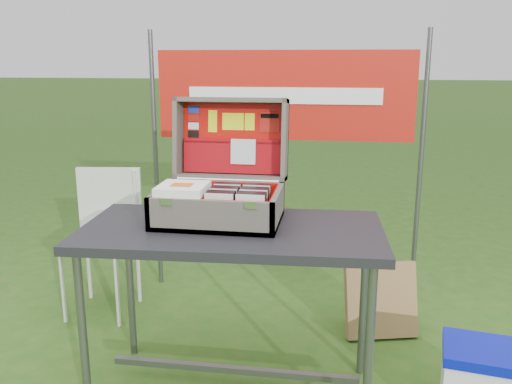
% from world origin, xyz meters
% --- Properties ---
extents(ground, '(80.00, 80.00, 0.00)m').
position_xyz_m(ground, '(0.00, 0.00, 0.00)').
color(ground, '#265616').
rests_on(ground, ground).
extents(table, '(1.33, 0.71, 0.81)m').
position_xyz_m(table, '(-0.10, -0.10, 0.41)').
color(table, black).
rests_on(table, ground).
extents(table_top, '(1.33, 0.71, 0.04)m').
position_xyz_m(table_top, '(-0.10, -0.10, 0.79)').
color(table_top, black).
rests_on(table_top, ground).
extents(table_leg_fl, '(0.04, 0.04, 0.77)m').
position_xyz_m(table_leg_fl, '(-0.69, -0.36, 0.39)').
color(table_leg_fl, '#59595B').
rests_on(table_leg_fl, ground).
extents(table_leg_fr, '(0.04, 0.04, 0.77)m').
position_xyz_m(table_leg_fr, '(0.49, -0.36, 0.39)').
color(table_leg_fr, '#59595B').
rests_on(table_leg_fr, ground).
extents(table_leg_bl, '(0.04, 0.04, 0.77)m').
position_xyz_m(table_leg_bl, '(-0.69, 0.17, 0.39)').
color(table_leg_bl, '#59595B').
rests_on(table_leg_bl, ground).
extents(table_leg_br, '(0.04, 0.04, 0.77)m').
position_xyz_m(table_leg_br, '(0.49, 0.17, 0.39)').
color(table_leg_br, '#59595B').
rests_on(table_leg_br, ground).
extents(table_brace, '(1.15, 0.03, 0.03)m').
position_xyz_m(table_brace, '(-0.10, -0.10, 0.12)').
color(table_brace, '#59595B').
rests_on(table_brace, ground).
extents(suitcase, '(0.55, 0.55, 0.52)m').
position_xyz_m(suitcase, '(-0.17, 0.04, 1.08)').
color(suitcase, '#60584D').
rests_on(suitcase, table).
extents(suitcase_base_bottom, '(0.55, 0.39, 0.02)m').
position_xyz_m(suitcase_base_bottom, '(-0.17, -0.02, 0.82)').
color(suitcase_base_bottom, '#60584D').
rests_on(suitcase_base_bottom, table_top).
extents(suitcase_base_wall_front, '(0.55, 0.02, 0.15)m').
position_xyz_m(suitcase_base_wall_front, '(-0.17, -0.21, 0.89)').
color(suitcase_base_wall_front, '#60584D').
rests_on(suitcase_base_wall_front, table_top).
extents(suitcase_base_wall_back, '(0.55, 0.02, 0.15)m').
position_xyz_m(suitcase_base_wall_back, '(-0.17, 0.16, 0.89)').
color(suitcase_base_wall_back, '#60584D').
rests_on(suitcase_base_wall_back, table_top).
extents(suitcase_base_wall_left, '(0.02, 0.39, 0.15)m').
position_xyz_m(suitcase_base_wall_left, '(-0.43, -0.02, 0.89)').
color(suitcase_base_wall_left, '#60584D').
rests_on(suitcase_base_wall_left, table_top).
extents(suitcase_base_wall_right, '(0.02, 0.39, 0.15)m').
position_xyz_m(suitcase_base_wall_right, '(0.09, -0.02, 0.89)').
color(suitcase_base_wall_right, '#60584D').
rests_on(suitcase_base_wall_right, table_top).
extents(suitcase_liner_floor, '(0.50, 0.35, 0.01)m').
position_xyz_m(suitcase_liner_floor, '(-0.17, -0.02, 0.84)').
color(suitcase_liner_floor, red).
rests_on(suitcase_liner_floor, suitcase_base_bottom).
extents(suitcase_latch_left, '(0.05, 0.01, 0.03)m').
position_xyz_m(suitcase_latch_left, '(-0.35, -0.22, 0.95)').
color(suitcase_latch_left, silver).
rests_on(suitcase_latch_left, suitcase_base_wall_front).
extents(suitcase_latch_right, '(0.05, 0.01, 0.03)m').
position_xyz_m(suitcase_latch_right, '(0.01, -0.22, 0.95)').
color(suitcase_latch_right, silver).
rests_on(suitcase_latch_right, suitcase_base_wall_front).
extents(suitcase_hinge, '(0.49, 0.02, 0.02)m').
position_xyz_m(suitcase_hinge, '(-0.17, 0.17, 0.96)').
color(suitcase_hinge, silver).
rests_on(suitcase_hinge, suitcase_base_wall_back).
extents(suitcase_lid_back, '(0.55, 0.07, 0.39)m').
position_xyz_m(suitcase_lid_back, '(-0.17, 0.33, 1.14)').
color(suitcase_lid_back, '#60584D').
rests_on(suitcase_lid_back, suitcase_base_wall_back).
extents(suitcase_lid_rim_far, '(0.55, 0.15, 0.04)m').
position_xyz_m(suitcase_lid_rim_far, '(-0.17, 0.29, 1.33)').
color(suitcase_lid_rim_far, '#60584D').
rests_on(suitcase_lid_rim_far, suitcase_lid_back).
extents(suitcase_lid_rim_near, '(0.55, 0.15, 0.04)m').
position_xyz_m(suitcase_lid_rim_near, '(-0.17, 0.24, 0.96)').
color(suitcase_lid_rim_near, '#60584D').
rests_on(suitcase_lid_rim_near, suitcase_lid_back).
extents(suitcase_lid_rim_left, '(0.02, 0.19, 0.41)m').
position_xyz_m(suitcase_lid_rim_left, '(-0.43, 0.27, 1.14)').
color(suitcase_lid_rim_left, '#60584D').
rests_on(suitcase_lid_rim_left, suitcase_lid_back).
extents(suitcase_lid_rim_right, '(0.02, 0.19, 0.41)m').
position_xyz_m(suitcase_lid_rim_right, '(0.09, 0.27, 1.14)').
color(suitcase_lid_rim_right, '#60584D').
rests_on(suitcase_lid_rim_right, suitcase_lid_back).
extents(suitcase_lid_liner, '(0.50, 0.05, 0.34)m').
position_xyz_m(suitcase_lid_liner, '(-0.17, 0.32, 1.14)').
color(suitcase_lid_liner, red).
rests_on(suitcase_lid_liner, suitcase_lid_back).
extents(suitcase_liner_wall_front, '(0.50, 0.01, 0.12)m').
position_xyz_m(suitcase_liner_wall_front, '(-0.17, -0.20, 0.90)').
color(suitcase_liner_wall_front, red).
rests_on(suitcase_liner_wall_front, suitcase_base_bottom).
extents(suitcase_liner_wall_back, '(0.50, 0.01, 0.12)m').
position_xyz_m(suitcase_liner_wall_back, '(-0.17, 0.15, 0.90)').
color(suitcase_liner_wall_back, red).
rests_on(suitcase_liner_wall_back, suitcase_base_bottom).
extents(suitcase_liner_wall_left, '(0.01, 0.35, 0.12)m').
position_xyz_m(suitcase_liner_wall_left, '(-0.42, -0.02, 0.90)').
color(suitcase_liner_wall_left, red).
rests_on(suitcase_liner_wall_left, suitcase_base_bottom).
extents(suitcase_liner_wall_right, '(0.01, 0.35, 0.12)m').
position_xyz_m(suitcase_liner_wall_right, '(0.08, -0.02, 0.90)').
color(suitcase_liner_wall_right, red).
rests_on(suitcase_liner_wall_right, suitcase_base_bottom).
extents(suitcase_lid_pocket, '(0.48, 0.05, 0.16)m').
position_xyz_m(suitcase_lid_pocket, '(-0.17, 0.29, 1.05)').
color(suitcase_lid_pocket, maroon).
rests_on(suitcase_lid_pocket, suitcase_lid_liner).
extents(suitcase_pocket_edge, '(0.47, 0.02, 0.02)m').
position_xyz_m(suitcase_pocket_edge, '(-0.17, 0.29, 1.13)').
color(suitcase_pocket_edge, maroon).
rests_on(suitcase_pocket_edge, suitcase_lid_pocket).
extents(suitcase_pocket_cd, '(0.12, 0.02, 0.12)m').
position_xyz_m(suitcase_pocket_cd, '(-0.11, 0.27, 1.08)').
color(suitcase_pocket_cd, silver).
rests_on(suitcase_pocket_cd, suitcase_lid_pocket).
extents(lid_sticker_cc_a, '(0.05, 0.01, 0.03)m').
position_xyz_m(lid_sticker_cc_a, '(-0.37, 0.33, 1.28)').
color(lid_sticker_cc_a, '#1933B2').
rests_on(lid_sticker_cc_a, suitcase_lid_liner).
extents(lid_sticker_cc_b, '(0.05, 0.01, 0.03)m').
position_xyz_m(lid_sticker_cc_b, '(-0.37, 0.32, 1.24)').
color(lid_sticker_cc_b, '#A91A11').
rests_on(lid_sticker_cc_b, suitcase_lid_liner).
extents(lid_sticker_cc_c, '(0.05, 0.01, 0.03)m').
position_xyz_m(lid_sticker_cc_c, '(-0.37, 0.32, 1.20)').
color(lid_sticker_cc_c, white).
rests_on(lid_sticker_cc_c, suitcase_lid_liner).
extents(lid_sticker_cc_d, '(0.05, 0.01, 0.03)m').
position_xyz_m(lid_sticker_cc_d, '(-0.37, 0.31, 1.16)').
color(lid_sticker_cc_d, black).
rests_on(lid_sticker_cc_d, suitcase_lid_liner).
extents(lid_card_neon_tall, '(0.04, 0.02, 0.11)m').
position_xyz_m(lid_card_neon_tall, '(-0.27, 0.32, 1.22)').
color(lid_card_neon_tall, yellow).
rests_on(lid_card_neon_tall, suitcase_lid_liner).
extents(lid_card_neon_main, '(0.11, 0.01, 0.08)m').
position_xyz_m(lid_card_neon_main, '(-0.17, 0.32, 1.22)').
color(lid_card_neon_main, yellow).
rests_on(lid_card_neon_main, suitcase_lid_liner).
extents(lid_card_neon_small, '(0.05, 0.01, 0.08)m').
position_xyz_m(lid_card_neon_small, '(-0.09, 0.32, 1.22)').
color(lid_card_neon_small, yellow).
rests_on(lid_card_neon_small, suitcase_lid_liner).
extents(lid_sticker_band, '(0.10, 0.01, 0.10)m').
position_xyz_m(lid_sticker_band, '(0.01, 0.32, 1.22)').
color(lid_sticker_band, '#A91A11').
rests_on(lid_sticker_band, suitcase_lid_liner).
extents(lid_sticker_band_bar, '(0.09, 0.01, 0.02)m').
position_xyz_m(lid_sticker_band_bar, '(0.01, 0.32, 1.25)').
color(lid_sticker_band_bar, black).
rests_on(lid_sticker_band_bar, suitcase_lid_liner).
extents(cd_left_0, '(0.12, 0.01, 0.14)m').
position_xyz_m(cd_left_0, '(-0.14, -0.17, 0.91)').
color(cd_left_0, silver).
rests_on(cd_left_0, suitcase_liner_floor).
extents(cd_left_1, '(0.12, 0.01, 0.14)m').
position_xyz_m(cd_left_1, '(-0.14, -0.15, 0.91)').
color(cd_left_1, black).
rests_on(cd_left_1, suitcase_liner_floor).
extents(cd_left_2, '(0.12, 0.01, 0.14)m').
position_xyz_m(cd_left_2, '(-0.14, -0.13, 0.91)').
color(cd_left_2, black).
rests_on(cd_left_2, suitcase_liner_floor).
extents(cd_left_3, '(0.12, 0.01, 0.14)m').
position_xyz_m(cd_left_3, '(-0.14, -0.11, 0.91)').
color(cd_left_3, black).
rests_on(cd_left_3, suitcase_liner_floor).
extents(cd_left_4, '(0.12, 0.01, 0.14)m').
position_xyz_m(cd_left_4, '(-0.14, -0.09, 0.91)').
color(cd_left_4, silver).
rests_on(cd_left_4, suitcase_liner_floor).
extents(cd_left_5, '(0.12, 0.01, 0.14)m').
position_xyz_m(cd_left_5, '(-0.14, -0.07, 0.91)').
color(cd_left_5, black).
rests_on(cd_left_5, suitcase_liner_floor).
extents(cd_left_6, '(0.12, 0.01, 0.14)m').
position_xyz_m(cd_left_6, '(-0.14, -0.04, 0.91)').
color(cd_left_6, black).
rests_on(cd_left_6, suitcase_liner_floor).
extents(cd_left_7, '(0.12, 0.01, 0.14)m').
position_xyz_m(cd_left_7, '(-0.14, -0.02, 0.91)').
color(cd_left_7, black).
rests_on(cd_left_7, suitcase_liner_floor).
extents(cd_left_8, '(0.12, 0.01, 0.14)m').
position_xyz_m(cd_left_8, '(-0.14, -0.00, 0.91)').
color(cd_left_8, silver).
rests_on(cd_left_8, suitcase_liner_floor).
extents(cd_left_9, '(0.12, 0.01, 0.14)m').
position_xyz_m(cd_left_9, '(-0.14, 0.02, 0.91)').
color(cd_left_9, black).
rests_on(cd_left_9, suitcase_liner_floor).
extents(cd_left_10, '(0.12, 0.01, 0.14)m').
position_xyz_m(cd_left_10, '(-0.14, 0.04, 0.91)').
color(cd_left_10, black).
rests_on(cd_left_10, suitcase_liner_floor).
extents(cd_right_0, '(0.12, 0.01, 0.14)m').
position_xyz_m(cd_right_0, '(-0.00, -0.17, 0.91)').
color(cd_right_0, silver).
rests_on(cd_right_0, suitcase_liner_floor).
extents(cd_right_1, '(0.12, 0.01, 0.14)m').
position_xyz_m(cd_right_1, '(-0.00, -0.15, 0.91)').
color(cd_right_1, black).
rests_on(cd_right_1, suitcase_liner_floor).
extents(cd_right_2, '(0.12, 0.01, 0.14)m').
position_xyz_m(cd_right_2, '(-0.00, -0.13, 0.91)').
color(cd_right_2, black).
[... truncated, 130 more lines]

